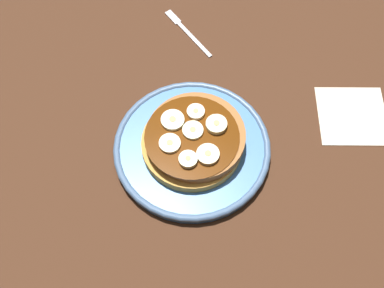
{
  "coord_description": "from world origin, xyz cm",
  "views": [
    {
      "loc": [
        35.13,
        4.91,
        67.92
      ],
      "look_at": [
        0.0,
        0.0,
        2.3
      ],
      "focal_mm": 46.04,
      "sensor_mm": 36.0,
      "label": 1
    }
  ],
  "objects_px": {
    "pancake_stack": "(193,139)",
    "banana_slice_1": "(208,155)",
    "banana_slice_3": "(216,125)",
    "banana_slice_0": "(192,130)",
    "banana_slice_2": "(170,144)",
    "napkin": "(352,115)",
    "banana_slice_4": "(173,120)",
    "banana_slice_5": "(195,112)",
    "plate": "(192,148)",
    "banana_slice_6": "(187,160)",
    "fork": "(186,30)"
  },
  "relations": [
    {
      "from": "plate",
      "to": "napkin",
      "type": "height_order",
      "value": "plate"
    },
    {
      "from": "banana_slice_3",
      "to": "napkin",
      "type": "height_order",
      "value": "banana_slice_3"
    },
    {
      "from": "banana_slice_4",
      "to": "banana_slice_5",
      "type": "xyz_separation_m",
      "value": [
        -0.02,
        0.03,
        0.0
      ]
    },
    {
      "from": "banana_slice_5",
      "to": "banana_slice_2",
      "type": "bearing_deg",
      "value": -26.76
    },
    {
      "from": "banana_slice_1",
      "to": "napkin",
      "type": "xyz_separation_m",
      "value": [
        -0.13,
        0.22,
        -0.05
      ]
    },
    {
      "from": "pancake_stack",
      "to": "banana_slice_3",
      "type": "relative_size",
      "value": 5.02
    },
    {
      "from": "banana_slice_3",
      "to": "banana_slice_0",
      "type": "bearing_deg",
      "value": -68.42
    },
    {
      "from": "pancake_stack",
      "to": "banana_slice_1",
      "type": "relative_size",
      "value": 4.78
    },
    {
      "from": "banana_slice_2",
      "to": "banana_slice_1",
      "type": "bearing_deg",
      "value": 79.36
    },
    {
      "from": "plate",
      "to": "banana_slice_6",
      "type": "relative_size",
      "value": 8.84
    },
    {
      "from": "banana_slice_0",
      "to": "banana_slice_2",
      "type": "height_order",
      "value": "same"
    },
    {
      "from": "pancake_stack",
      "to": "banana_slice_1",
      "type": "xyz_separation_m",
      "value": [
        0.03,
        0.03,
        0.02
      ]
    },
    {
      "from": "banana_slice_1",
      "to": "banana_slice_4",
      "type": "distance_m",
      "value": 0.08
    },
    {
      "from": "banana_slice_0",
      "to": "banana_slice_5",
      "type": "relative_size",
      "value": 1.15
    },
    {
      "from": "pancake_stack",
      "to": "banana_slice_3",
      "type": "distance_m",
      "value": 0.04
    },
    {
      "from": "banana_slice_1",
      "to": "banana_slice_5",
      "type": "relative_size",
      "value": 1.24
    },
    {
      "from": "pancake_stack",
      "to": "banana_slice_3",
      "type": "xyz_separation_m",
      "value": [
        -0.02,
        0.03,
        0.02
      ]
    },
    {
      "from": "banana_slice_1",
      "to": "banana_slice_2",
      "type": "bearing_deg",
      "value": -100.64
    },
    {
      "from": "banana_slice_0",
      "to": "banana_slice_1",
      "type": "xyz_separation_m",
      "value": [
        0.04,
        0.03,
        0.0
      ]
    },
    {
      "from": "plate",
      "to": "fork",
      "type": "distance_m",
      "value": 0.24
    },
    {
      "from": "plate",
      "to": "banana_slice_4",
      "type": "height_order",
      "value": "banana_slice_4"
    },
    {
      "from": "pancake_stack",
      "to": "banana_slice_6",
      "type": "distance_m",
      "value": 0.05
    },
    {
      "from": "banana_slice_0",
      "to": "banana_slice_5",
      "type": "xyz_separation_m",
      "value": [
        -0.03,
        0.0,
        0.0
      ]
    },
    {
      "from": "banana_slice_1",
      "to": "banana_slice_5",
      "type": "xyz_separation_m",
      "value": [
        -0.07,
        -0.03,
        -0.0
      ]
    },
    {
      "from": "pancake_stack",
      "to": "banana_slice_3",
      "type": "height_order",
      "value": "banana_slice_3"
    },
    {
      "from": "pancake_stack",
      "to": "banana_slice_4",
      "type": "xyz_separation_m",
      "value": [
        -0.02,
        -0.03,
        0.02
      ]
    },
    {
      "from": "plate",
      "to": "banana_slice_0",
      "type": "relative_size",
      "value": 7.71
    },
    {
      "from": "banana_slice_3",
      "to": "fork",
      "type": "xyz_separation_m",
      "value": [
        -0.22,
        -0.08,
        -0.05
      ]
    },
    {
      "from": "banana_slice_5",
      "to": "banana_slice_6",
      "type": "height_order",
      "value": "banana_slice_6"
    },
    {
      "from": "banana_slice_6",
      "to": "fork",
      "type": "height_order",
      "value": "banana_slice_6"
    },
    {
      "from": "banana_slice_3",
      "to": "plate",
      "type": "bearing_deg",
      "value": -56.21
    },
    {
      "from": "plate",
      "to": "banana_slice_5",
      "type": "height_order",
      "value": "banana_slice_5"
    },
    {
      "from": "banana_slice_6",
      "to": "fork",
      "type": "xyz_separation_m",
      "value": [
        -0.28,
        -0.04,
        -0.05
      ]
    },
    {
      "from": "banana_slice_2",
      "to": "banana_slice_3",
      "type": "distance_m",
      "value": 0.08
    },
    {
      "from": "banana_slice_3",
      "to": "banana_slice_4",
      "type": "height_order",
      "value": "banana_slice_3"
    },
    {
      "from": "banana_slice_2",
      "to": "napkin",
      "type": "distance_m",
      "value": 0.31
    },
    {
      "from": "banana_slice_0",
      "to": "banana_slice_3",
      "type": "height_order",
      "value": "banana_slice_3"
    },
    {
      "from": "banana_slice_1",
      "to": "banana_slice_3",
      "type": "relative_size",
      "value": 1.05
    },
    {
      "from": "banana_slice_4",
      "to": "banana_slice_6",
      "type": "bearing_deg",
      "value": 26.01
    },
    {
      "from": "pancake_stack",
      "to": "banana_slice_5",
      "type": "relative_size",
      "value": 5.91
    },
    {
      "from": "banana_slice_0",
      "to": "banana_slice_5",
      "type": "distance_m",
      "value": 0.03
    },
    {
      "from": "banana_slice_0",
      "to": "pancake_stack",
      "type": "bearing_deg",
      "value": 15.73
    },
    {
      "from": "plate",
      "to": "banana_slice_2",
      "type": "height_order",
      "value": "banana_slice_2"
    },
    {
      "from": "banana_slice_5",
      "to": "fork",
      "type": "relative_size",
      "value": 0.27
    },
    {
      "from": "banana_slice_4",
      "to": "banana_slice_1",
      "type": "bearing_deg",
      "value": 49.62
    },
    {
      "from": "banana_slice_2",
      "to": "banana_slice_4",
      "type": "height_order",
      "value": "same"
    },
    {
      "from": "banana_slice_0",
      "to": "banana_slice_4",
      "type": "relative_size",
      "value": 0.88
    },
    {
      "from": "plate",
      "to": "pancake_stack",
      "type": "xyz_separation_m",
      "value": [
        -0.0,
        0.0,
        0.02
      ]
    },
    {
      "from": "banana_slice_0",
      "to": "fork",
      "type": "distance_m",
      "value": 0.24
    },
    {
      "from": "banana_slice_2",
      "to": "banana_slice_0",
      "type": "bearing_deg",
      "value": 132.36
    }
  ]
}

